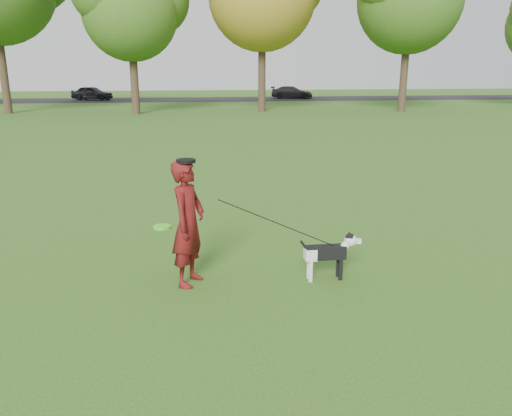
{
  "coord_description": "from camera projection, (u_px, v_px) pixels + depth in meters",
  "views": [
    {
      "loc": [
        -0.82,
        -6.55,
        2.72
      ],
      "look_at": [
        0.02,
        -0.29,
        0.95
      ],
      "focal_mm": 35.0,
      "sensor_mm": 36.0,
      "label": 1
    }
  ],
  "objects": [
    {
      "name": "ground",
      "position": [
        252.0,
        267.0,
        7.09
      ],
      "size": [
        120.0,
        120.0,
        0.0
      ],
      "primitive_type": "plane",
      "color": "#285116",
      "rests_on": "ground"
    },
    {
      "name": "road",
      "position": [
        197.0,
        99.0,
        45.25
      ],
      "size": [
        120.0,
        7.0,
        0.02
      ],
      "primitive_type": "cube",
      "color": "black",
      "rests_on": "ground"
    },
    {
      "name": "man",
      "position": [
        188.0,
        224.0,
        6.34
      ],
      "size": [
        0.6,
        0.7,
        1.64
      ],
      "primitive_type": "imported",
      "rotation": [
        0.0,
        0.0,
        1.15
      ],
      "color": "#590C12",
      "rests_on": "ground"
    },
    {
      "name": "dog",
      "position": [
        330.0,
        251.0,
        6.59
      ],
      "size": [
        0.85,
        0.17,
        0.65
      ],
      "color": "black",
      "rests_on": "ground"
    },
    {
      "name": "car_left",
      "position": [
        92.0,
        93.0,
        43.92
      ],
      "size": [
        3.82,
        2.43,
        1.21
      ],
      "primitive_type": "imported",
      "rotation": [
        0.0,
        0.0,
        1.27
      ],
      "color": "black",
      "rests_on": "road"
    },
    {
      "name": "car_right",
      "position": [
        292.0,
        92.0,
        46.23
      ],
      "size": [
        4.12,
        2.52,
        1.11
      ],
      "primitive_type": "imported",
      "rotation": [
        0.0,
        0.0,
        1.3
      ],
      "color": "black",
      "rests_on": "road"
    },
    {
      "name": "man_held_items",
      "position": [
        275.0,
        222.0,
        6.41
      ],
      "size": [
        2.41,
        0.28,
        1.21
      ],
      "color": "#48E31C",
      "rests_on": "ground"
    }
  ]
}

